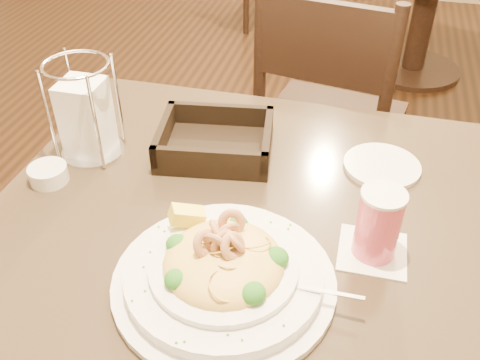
% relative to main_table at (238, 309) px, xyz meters
% --- Properties ---
extents(main_table, '(0.90, 0.90, 0.74)m').
position_rel_main_table_xyz_m(main_table, '(0.00, 0.00, 0.00)').
color(main_table, black).
rests_on(main_table, ground).
extents(dining_chair_near, '(0.49, 0.49, 0.93)m').
position_rel_main_table_xyz_m(dining_chair_near, '(0.08, 0.80, -0.01)').
color(dining_chair_near, black).
rests_on(dining_chair_near, ground).
extents(pasta_bowl, '(0.38, 0.34, 0.11)m').
position_rel_main_table_xyz_m(pasta_bowl, '(0.02, -0.14, 0.27)').
color(pasta_bowl, white).
rests_on(pasta_bowl, main_table).
extents(drink_glass, '(0.11, 0.11, 0.12)m').
position_rel_main_table_xyz_m(drink_glass, '(0.23, -0.01, 0.30)').
color(drink_glass, white).
rests_on(drink_glass, main_table).
extents(bread_basket, '(0.25, 0.22, 0.06)m').
position_rel_main_table_xyz_m(bread_basket, '(-0.10, 0.20, 0.26)').
color(bread_basket, black).
rests_on(bread_basket, main_table).
extents(napkin_caddy, '(0.13, 0.13, 0.20)m').
position_rel_main_table_xyz_m(napkin_caddy, '(-0.34, 0.14, 0.32)').
color(napkin_caddy, silver).
rests_on(napkin_caddy, main_table).
extents(side_plate, '(0.16, 0.16, 0.01)m').
position_rel_main_table_xyz_m(side_plate, '(0.24, 0.23, 0.24)').
color(side_plate, white).
rests_on(side_plate, main_table).
extents(butter_ramekin, '(0.08, 0.08, 0.03)m').
position_rel_main_table_xyz_m(butter_ramekin, '(-0.38, 0.03, 0.25)').
color(butter_ramekin, white).
rests_on(butter_ramekin, main_table).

